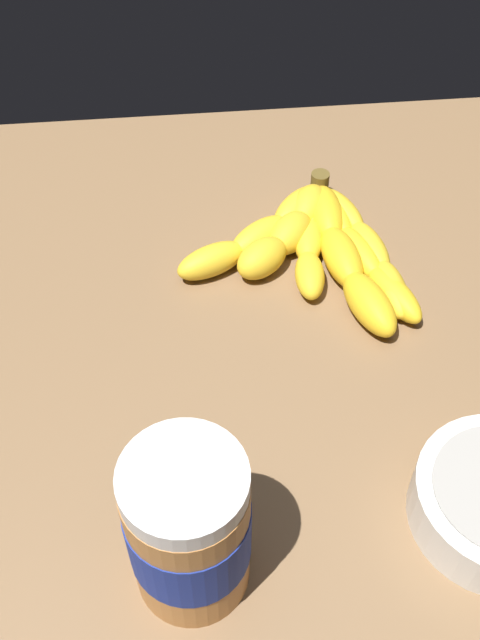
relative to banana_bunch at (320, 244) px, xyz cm
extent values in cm
cube|color=brown|center=(12.87, -9.53, -3.99)|extent=(79.66, 79.49, 4.73)
ellipsoid|color=yellow|center=(-5.79, -1.52, -0.03)|extent=(7.76, 7.41, 3.18)
ellipsoid|color=yellow|center=(-1.75, -5.98, -0.03)|extent=(7.04, 7.99, 3.18)
ellipsoid|color=yellow|center=(1.28, -11.18, -0.03)|extent=(6.00, 8.21, 3.18)
ellipsoid|color=yellow|center=(-5.68, -0.24, 0.23)|extent=(7.02, 5.99, 3.71)
ellipsoid|color=yellow|center=(-1.66, -2.81, 0.23)|extent=(6.99, 6.65, 3.71)
ellipsoid|color=yellow|center=(1.70, -6.18, 0.23)|extent=(6.64, 7.00, 3.71)
ellipsoid|color=yellow|center=(-5.42, 0.23, -0.17)|extent=(6.74, 4.71, 2.90)
ellipsoid|color=yellow|center=(-0.69, -1.06, -0.17)|extent=(6.60, 4.08, 2.90)
ellipsoid|color=yellow|center=(4.16, -1.74, -0.17)|extent=(6.35, 3.38, 2.90)
ellipsoid|color=yellow|center=(-4.34, 1.39, 0.15)|extent=(8.39, 3.73, 3.55)
ellipsoid|color=yellow|center=(2.28, 1.76, 0.15)|extent=(8.72, 4.64, 3.55)
ellipsoid|color=yellow|center=(8.76, 3.17, 0.15)|extent=(8.99, 5.80, 3.55)
ellipsoid|color=yellow|center=(-4.58, 2.32, -0.19)|extent=(8.29, 4.23, 2.88)
ellipsoid|color=yellow|center=(1.57, 3.77, -0.19)|extent=(8.40, 5.00, 2.88)
ellipsoid|color=yellow|center=(7.52, 5.90, -0.19)|extent=(8.41, 5.72, 2.88)
ellipsoid|color=yellow|center=(-4.97, 3.18, -0.20)|extent=(8.08, 5.47, 2.86)
ellipsoid|color=yellow|center=(0.78, 4.96, -0.20)|extent=(8.00, 4.44, 2.86)
ellipsoid|color=yellow|center=(6.75, 5.79, -0.20)|extent=(7.71, 3.29, 2.86)
cylinder|color=brown|center=(-9.17, 1.49, 0.18)|extent=(2.00, 2.00, 3.00)
cylinder|color=#B27238|center=(32.17, -14.89, 4.68)|extent=(8.27, 8.27, 12.61)
cylinder|color=navy|center=(32.17, -14.89, 5.31)|extent=(8.43, 8.43, 5.68)
cylinder|color=silver|center=(32.17, -14.89, 11.81)|extent=(8.17, 8.17, 1.65)
camera|label=1|loc=(54.29, -13.66, 51.83)|focal=41.62mm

